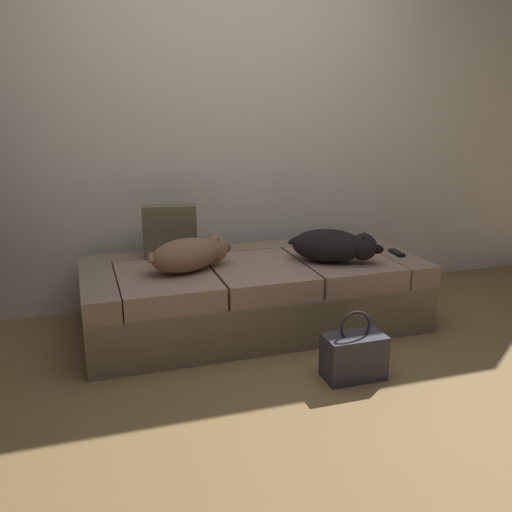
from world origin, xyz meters
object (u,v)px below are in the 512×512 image
at_px(dog_dark, 334,246).
at_px(throw_pillow, 170,231).
at_px(tv_remote, 397,253).
at_px(couch, 254,294).
at_px(dog_tan, 190,254).
at_px(handbag, 354,356).

xyz_separation_m(dog_dark, throw_pillow, (-0.95, 0.43, 0.06)).
bearing_deg(tv_remote, throw_pillow, 167.48).
xyz_separation_m(couch, dog_tan, (-0.41, -0.06, 0.32)).
bearing_deg(throw_pillow, dog_tan, -79.31).
bearing_deg(throw_pillow, tv_remote, -15.72).
bearing_deg(dog_tan, couch, 8.68).
relative_size(couch, handbag, 5.60).
distance_m(dog_dark, throw_pillow, 1.05).
distance_m(dog_tan, dog_dark, 0.90).
relative_size(tv_remote, handbag, 0.40).
height_order(dog_tan, throw_pillow, throw_pillow).
distance_m(dog_dark, tv_remote, 0.48).
relative_size(couch, dog_dark, 3.70).
distance_m(couch, handbag, 0.89).
distance_m(couch, tv_remote, 0.99).
height_order(dog_tan, tv_remote, dog_tan).
distance_m(dog_tan, handbag, 1.12).
distance_m(throw_pillow, handbag, 1.43).
bearing_deg(couch, dog_tan, -171.32).
xyz_separation_m(couch, dog_dark, (0.48, -0.16, 0.32)).
height_order(couch, tv_remote, tv_remote).
bearing_deg(dog_dark, throw_pillow, 155.74).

